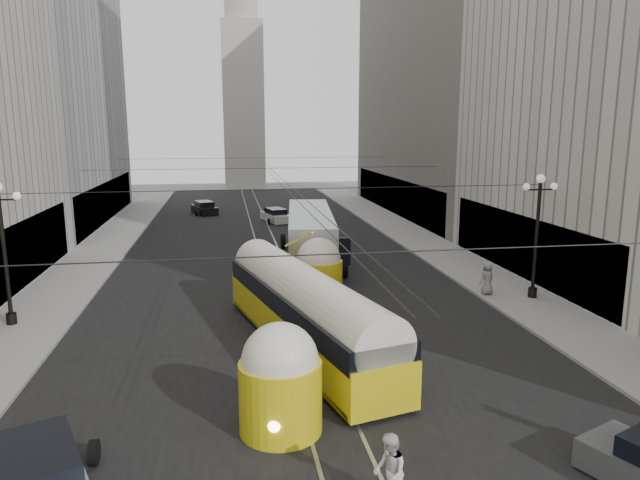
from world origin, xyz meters
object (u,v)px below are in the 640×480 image
object	(u,v)px
streetcar	(305,309)
pedestrian_crossing_b	(389,472)
city_bus	(310,235)
pedestrian_sidewalk_right	(487,278)

from	to	relation	value
streetcar	pedestrian_crossing_b	bearing A→B (deg)	-86.79
city_bus	pedestrian_sidewalk_right	distance (m)	12.46
pedestrian_crossing_b	streetcar	bearing A→B (deg)	-168.65
city_bus	pedestrian_crossing_b	xyz separation A→B (m)	(-1.88, -25.19, -0.91)
pedestrian_crossing_b	pedestrian_sidewalk_right	distance (m)	18.54
streetcar	pedestrian_crossing_b	world-z (taller)	streetcar
city_bus	pedestrian_sidewalk_right	size ratio (longest dim) A/B	7.75
pedestrian_crossing_b	pedestrian_sidewalk_right	xyz separation A→B (m)	(9.89, 15.68, 0.08)
pedestrian_sidewalk_right	city_bus	bearing A→B (deg)	-69.28
pedestrian_crossing_b	pedestrian_sidewalk_right	size ratio (longest dim) A/B	1.08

